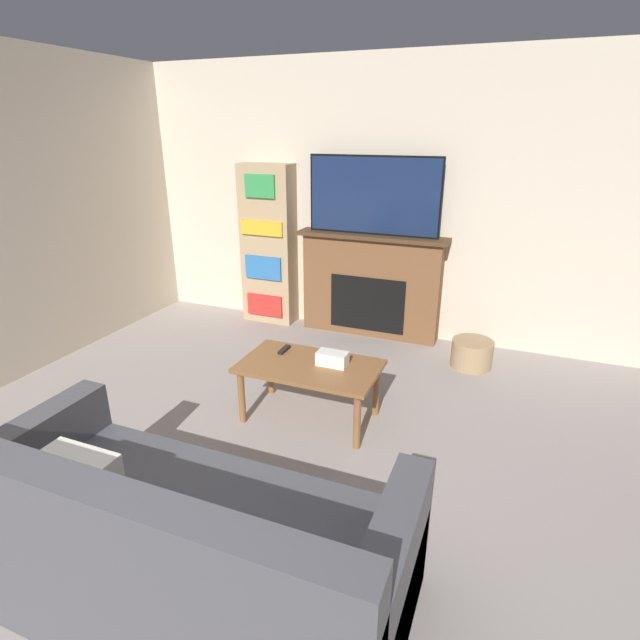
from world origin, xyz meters
The scene contains 10 objects.
wall_back centered at (0.00, 4.06, 1.35)m, with size 6.13×0.06×2.70m.
wall_side centered at (-2.60, 2.01, 1.35)m, with size 0.06×5.03×2.70m.
fireplace centered at (-0.03, 3.91, 0.53)m, with size 1.52×0.28×1.06m.
tv centered at (-0.03, 3.89, 1.43)m, with size 1.31×0.03×0.75m.
couch centered at (0.10, 0.50, 0.30)m, with size 2.02×0.95×0.90m.
coffee_table centered at (0.04, 2.15, 0.39)m, with size 1.01×0.58×0.45m.
tissue_box centered at (0.19, 2.20, 0.50)m, with size 0.22×0.12×0.10m.
remote_control centered at (-0.24, 2.29, 0.46)m, with size 0.04×0.15×0.02m.
bookshelf centered at (-1.19, 3.89, 0.85)m, with size 0.57×0.29×1.71m.
storage_basket centered at (1.06, 3.50, 0.13)m, with size 0.37×0.37×0.25m.
Camera 1 is at (1.32, -0.84, 2.05)m, focal length 28.00 mm.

